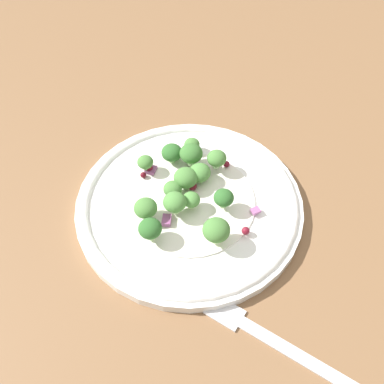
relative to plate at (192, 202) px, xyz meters
The scene contains 27 objects.
ground_plane 1.89cm from the plate, 12.52° to the left, with size 180.00×180.00×2.00cm, color brown.
plate is the anchor object (origin of this frame).
dressing_pool 0.44cm from the plate, ahead, with size 15.17×15.17×0.20cm, color white.
broccoli_floret_0 6.06cm from the plate, 15.60° to the left, with size 2.56×2.56×2.59cm.
broccoli_floret_1 7.90cm from the plate, 101.40° to the right, with size 1.95×1.95×1.97cm.
broccoli_floret_2 2.43cm from the plate, 64.71° to the left, with size 2.01×2.01×2.03cm.
broccoli_floret_3 3.52cm from the plate, 119.71° to the right, with size 2.55×2.55×2.58cm.
broccoli_floret_4 5.94cm from the plate, 134.43° to the right, with size 2.32×2.32×2.35cm.
broccoli_floret_5 3.79cm from the plate, 36.32° to the left, with size 2.58×2.58×2.61cm.
broccoli_floret_6 6.89cm from the plate, 101.75° to the left, with size 2.89×2.89×2.93cm.
broccoli_floret_7 2.80cm from the plate, 25.37° to the right, with size 2.14×2.14×2.17cm.
broccoli_floret_8 7.35cm from the plate, 39.64° to the left, with size 2.49×2.49×2.52cm.
broccoli_floret_9 2.87cm from the plate, 82.81° to the right, with size 2.79×2.79×2.83cm.
broccoli_floret_10 6.80cm from the plate, 79.41° to the right, with size 2.55×2.55×2.58cm.
broccoli_floret_11 5.87cm from the plate, 100.32° to the right, with size 2.79×2.79×2.82cm.
broccoli_floret_12 7.31cm from the plate, 49.19° to the right, with size 1.92×1.92×1.95cm.
broccoli_floret_13 4.48cm from the plate, 147.16° to the left, with size 2.25×2.25×2.28cm.
cranberry_0 6.75cm from the plate, 41.14° to the right, with size 0.71×0.71×0.71cm, color #4C0A14.
cranberry_1 6.71cm from the plate, 140.76° to the right, with size 0.79×0.79×0.79cm, color maroon.
cranberry_2 1.84cm from the plate, 105.00° to the right, with size 0.99×0.99×0.99cm, color #4C0A14.
cranberry_3 6.83cm from the plate, 51.46° to the right, with size 0.91×0.91×0.91cm, color maroon.
cranberry_4 7.52cm from the plate, 129.28° to the left, with size 0.89×0.89×0.89cm, color maroon.
onion_bit_0 6.62cm from the plate, 52.32° to the right, with size 1.22×1.28×0.39cm, color #934C84.
onion_bit_1 7.41cm from the plate, 153.29° to the left, with size 0.99×0.82×0.35cm, color #A35B93.
onion_bit_2 4.38cm from the plate, 37.84° to the left, with size 0.97×1.39×0.49cm, color #934C84.
onion_bit_3 2.39cm from the plate, 10.31° to the right, with size 0.83×1.32×0.40cm, color #A35B93.
fork 18.56cm from the plate, 105.83° to the left, with size 14.64×14.21×0.50cm.
Camera 1 is at (5.70, 29.63, 40.42)cm, focal length 40.19 mm.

